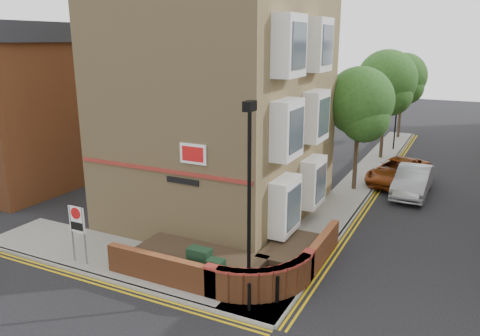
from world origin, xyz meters
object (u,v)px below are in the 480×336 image
lamppost (249,201)px  zone_sign (77,224)px  silver_car_near (413,181)px  utility_cabinet_large (200,265)px

lamppost → zone_sign: bearing=-173.9°
silver_car_near → lamppost: bearing=-103.0°
lamppost → utility_cabinet_large: 3.24m
zone_sign → utility_cabinet_large: bearing=9.7°
lamppost → silver_car_near: size_ratio=1.33×
lamppost → zone_sign: size_ratio=2.86×
lamppost → zone_sign: 6.85m
utility_cabinet_large → silver_car_near: silver_car_near is taller
lamppost → utility_cabinet_large: lamppost is taller
zone_sign → silver_car_near: (10.00, 14.14, -0.86)m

